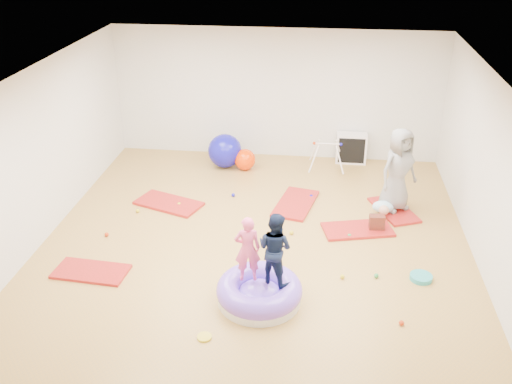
# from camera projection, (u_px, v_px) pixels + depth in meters

# --- Properties ---
(room) EXTENTS (7.01, 8.01, 2.81)m
(room) POSITION_uv_depth(u_px,v_px,m) (254.00, 171.00, 8.62)
(room) COLOR #A98241
(room) RESTS_ON ground
(gym_mat_front_left) EXTENTS (1.15, 0.64, 0.05)m
(gym_mat_front_left) POSITION_uv_depth(u_px,v_px,m) (91.00, 272.00, 8.65)
(gym_mat_front_left) COLOR red
(gym_mat_front_left) RESTS_ON ground
(gym_mat_mid_left) EXTENTS (1.36, 1.00, 0.05)m
(gym_mat_mid_left) POSITION_uv_depth(u_px,v_px,m) (169.00, 203.00, 10.64)
(gym_mat_mid_left) COLOR red
(gym_mat_mid_left) RESTS_ON ground
(gym_mat_center_back) EXTENTS (0.87, 1.34, 0.05)m
(gym_mat_center_back) POSITION_uv_depth(u_px,v_px,m) (296.00, 204.00, 10.63)
(gym_mat_center_back) COLOR red
(gym_mat_center_back) RESTS_ON ground
(gym_mat_right) EXTENTS (1.28, 0.86, 0.05)m
(gym_mat_right) POSITION_uv_depth(u_px,v_px,m) (358.00, 230.00, 9.77)
(gym_mat_right) COLOR red
(gym_mat_right) RESTS_ON ground
(gym_mat_rear_right) EXTENTS (0.92, 1.22, 0.05)m
(gym_mat_rear_right) POSITION_uv_depth(u_px,v_px,m) (394.00, 210.00, 10.41)
(gym_mat_rear_right) COLOR red
(gym_mat_rear_right) RESTS_ON ground
(inflatable_cushion) EXTENTS (1.21, 1.21, 0.38)m
(inflatable_cushion) POSITION_uv_depth(u_px,v_px,m) (259.00, 292.00, 7.98)
(inflatable_cushion) COLOR silver
(inflatable_cushion) RESTS_ON ground
(child_pink) EXTENTS (0.40, 0.30, 0.99)m
(child_pink) POSITION_uv_depth(u_px,v_px,m) (247.00, 246.00, 7.76)
(child_pink) COLOR #FD558E
(child_pink) RESTS_ON inflatable_cushion
(child_navy) EXTENTS (0.65, 0.60, 1.06)m
(child_navy) POSITION_uv_depth(u_px,v_px,m) (275.00, 245.00, 7.70)
(child_navy) COLOR #0F1A37
(child_navy) RESTS_ON inflatable_cushion
(adult_caregiver) EXTENTS (0.89, 0.83, 1.53)m
(adult_caregiver) POSITION_uv_depth(u_px,v_px,m) (398.00, 170.00, 10.10)
(adult_caregiver) COLOR gray
(adult_caregiver) RESTS_ON gym_mat_rear_right
(infant) EXTENTS (0.38, 0.39, 0.22)m
(infant) POSITION_uv_depth(u_px,v_px,m) (383.00, 207.00, 10.21)
(infant) COLOR #A5D4EC
(infant) RESTS_ON gym_mat_rear_right
(ball_pit_balls) EXTENTS (4.77, 3.65, 0.07)m
(ball_pit_balls) POSITION_uv_depth(u_px,v_px,m) (266.00, 234.00, 9.62)
(ball_pit_balls) COLOR gold
(ball_pit_balls) RESTS_ON ground
(exercise_ball_blue) EXTENTS (0.72, 0.72, 0.72)m
(exercise_ball_blue) POSITION_uv_depth(u_px,v_px,m) (225.00, 151.00, 12.07)
(exercise_ball_blue) COLOR #1310A7
(exercise_ball_blue) RESTS_ON ground
(exercise_ball_orange) EXTENTS (0.45, 0.45, 0.45)m
(exercise_ball_orange) POSITION_uv_depth(u_px,v_px,m) (245.00, 160.00, 11.99)
(exercise_ball_orange) COLOR #FC3900
(exercise_ball_orange) RESTS_ON ground
(infant_play_gym) EXTENTS (0.75, 0.71, 0.57)m
(infant_play_gym) POSITION_uv_depth(u_px,v_px,m) (327.00, 151.00, 11.98)
(infant_play_gym) COLOR white
(infant_play_gym) RESTS_ON ground
(cube_shelf) EXTENTS (0.65, 0.32, 0.65)m
(cube_shelf) POSITION_uv_depth(u_px,v_px,m) (351.00, 148.00, 12.29)
(cube_shelf) COLOR white
(cube_shelf) RESTS_ON ground
(balance_disc) EXTENTS (0.33, 0.33, 0.07)m
(balance_disc) POSITION_uv_depth(u_px,v_px,m) (421.00, 277.00, 8.49)
(balance_disc) COLOR teal
(balance_disc) RESTS_ON ground
(backpack) EXTENTS (0.26, 0.17, 0.29)m
(backpack) POSITION_uv_depth(u_px,v_px,m) (377.00, 223.00, 9.72)
(backpack) COLOR maroon
(backpack) RESTS_ON ground
(yellow_toy) EXTENTS (0.19, 0.19, 0.03)m
(yellow_toy) POSITION_uv_depth(u_px,v_px,m) (204.00, 337.00, 7.34)
(yellow_toy) COLOR gold
(yellow_toy) RESTS_ON ground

